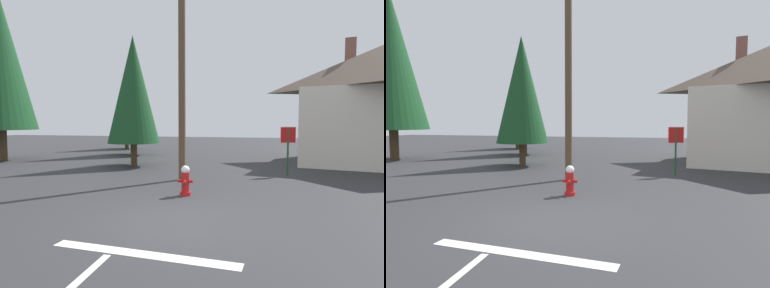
# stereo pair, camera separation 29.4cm
# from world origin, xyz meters

# --- Properties ---
(ground_plane) EXTENTS (80.00, 80.00, 0.10)m
(ground_plane) POSITION_xyz_m (0.00, 0.00, -0.05)
(ground_plane) COLOR #2D2D30
(lane_stop_bar) EXTENTS (3.57, 0.56, 0.01)m
(lane_stop_bar) POSITION_xyz_m (0.10, -1.96, 0.00)
(lane_stop_bar) COLOR silver
(lane_stop_bar) RESTS_ON ground
(fire_hydrant) EXTENTS (0.48, 0.41, 0.95)m
(fire_hydrant) POSITION_xyz_m (-0.30, 2.62, 0.47)
(fire_hydrant) COLOR red
(fire_hydrant) RESTS_ON ground
(utility_pole) EXTENTS (1.60, 0.28, 9.28)m
(utility_pole) POSITION_xyz_m (-1.11, 5.24, 4.82)
(utility_pole) COLOR brown
(utility_pole) RESTS_ON ground
(stop_sign_far) EXTENTS (0.67, 0.26, 2.10)m
(stop_sign_far) POSITION_xyz_m (3.05, 7.43, 1.49)
(stop_sign_far) COLOR #1E4C28
(stop_sign_far) RESTS_ON ground
(pine_tree_tall_left) EXTENTS (3.09, 3.09, 7.73)m
(pine_tree_tall_left) POSITION_xyz_m (-6.90, 13.89, 4.55)
(pine_tree_tall_left) COLOR #4C3823
(pine_tree_tall_left) RESTS_ON ground
(pine_tree_mid_left) EXTENTS (2.69, 2.69, 6.73)m
(pine_tree_mid_left) POSITION_xyz_m (-4.62, 8.58, 3.96)
(pine_tree_mid_left) COLOR #4C3823
(pine_tree_mid_left) RESTS_ON ground
(pine_tree_short_left) EXTENTS (4.09, 4.09, 10.21)m
(pine_tree_short_left) POSITION_xyz_m (-13.34, 9.13, 6.01)
(pine_tree_short_left) COLOR #4C3823
(pine_tree_short_left) RESTS_ON ground
(pine_tree_far_center) EXTENTS (2.64, 2.64, 6.60)m
(pine_tree_far_center) POSITION_xyz_m (-9.51, 18.33, 3.88)
(pine_tree_far_center) COLOR #4C3823
(pine_tree_far_center) RESTS_ON ground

